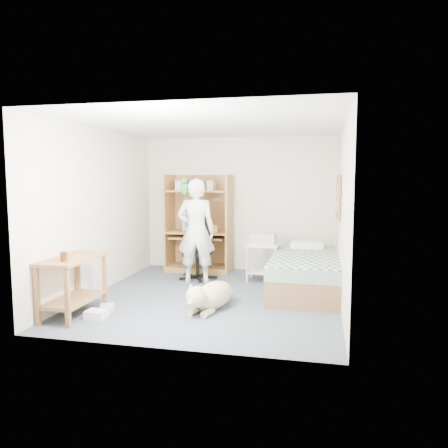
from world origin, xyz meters
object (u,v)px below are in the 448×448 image
Objects in this scene: computer_hutch at (200,227)px; office_chair at (198,257)px; printer_cart at (263,256)px; dog at (211,295)px; side_desk at (73,277)px; bed at (305,273)px; person at (196,231)px.

computer_hutch reaches higher than office_chair.
dog is at bearing -101.42° from printer_cart.
side_desk is (-0.85, -2.94, -0.33)m from computer_hutch.
computer_hutch is at bearing 158.67° from printer_cart.
dog is at bearing 19.77° from side_desk.
bed is at bearing -29.29° from computer_hutch.
office_chair is at bearing -76.66° from computer_hutch.
printer_cart is (1.07, 0.35, -0.44)m from person.
dog is (0.81, -2.34, -0.63)m from computer_hutch.
printer_cart is at bearing 47.92° from side_desk.
office_chair is at bearing 66.57° from side_desk.
person reaches higher than office_chair.
office_chair reaches higher than side_desk.
person is 1.50× the size of dog.
computer_hutch is 3.08m from side_desk.
office_chair is (1.00, 2.31, -0.12)m from side_desk.
side_desk reaches higher than dog.
computer_hutch is 1.04× the size of person.
person is 1.67m from dog.
bed is at bearing -33.24° from printer_cart.
dog is (0.61, -1.40, -0.68)m from person.
office_chair is 1.13m from printer_cart.
dog is at bearing -74.30° from office_chair.
office_chair reaches higher than printer_cart.
computer_hutch is 0.89× the size of bed.
computer_hutch is at bearing -83.20° from person.
dog is at bearing -70.82° from computer_hutch.
person is (-1.79, 0.18, 0.58)m from bed.
computer_hutch is 1.72× the size of office_chair.
bed is 1.70m from dog.
computer_hutch is 1.80× the size of side_desk.
person is 1.21m from printer_cart.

